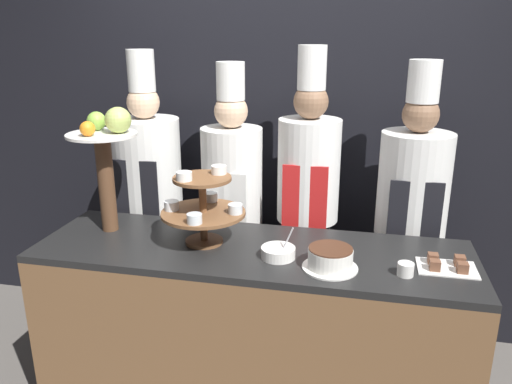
# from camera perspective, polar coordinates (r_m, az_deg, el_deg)

# --- Properties ---
(wall_back) EXTENTS (10.00, 0.06, 2.80)m
(wall_back) POSITION_cam_1_polar(r_m,az_deg,el_deg) (3.16, 3.28, 8.39)
(wall_back) COLOR black
(wall_back) RESTS_ON ground_plane
(buffet_counter) EXTENTS (2.08, 0.64, 0.93)m
(buffet_counter) POSITION_cam_1_polar(r_m,az_deg,el_deg) (2.62, -0.48, -15.73)
(buffet_counter) COLOR brown
(buffet_counter) RESTS_ON ground_plane
(tiered_stand) EXTENTS (0.41, 0.41, 0.38)m
(tiered_stand) POSITION_cam_1_polar(r_m,az_deg,el_deg) (2.40, -6.07, -1.50)
(tiered_stand) COLOR brown
(tiered_stand) RESTS_ON buffet_counter
(fruit_pedestal) EXTENTS (0.35, 0.35, 0.64)m
(fruit_pedestal) POSITION_cam_1_polar(r_m,az_deg,el_deg) (2.60, -16.72, 4.68)
(fruit_pedestal) COLOR brown
(fruit_pedestal) RESTS_ON buffet_counter
(cake_round) EXTENTS (0.24, 0.24, 0.10)m
(cake_round) POSITION_cam_1_polar(r_m,az_deg,el_deg) (2.21, 8.48, -7.55)
(cake_round) COLOR white
(cake_round) RESTS_ON buffet_counter
(cup_white) EXTENTS (0.07, 0.07, 0.06)m
(cup_white) POSITION_cam_1_polar(r_m,az_deg,el_deg) (2.22, 16.72, -8.46)
(cup_white) COLOR white
(cup_white) RESTS_ON buffet_counter
(cake_square_tray) EXTENTS (0.25, 0.17, 0.05)m
(cake_square_tray) POSITION_cam_1_polar(r_m,az_deg,el_deg) (2.35, 21.00, -7.81)
(cake_square_tray) COLOR white
(cake_square_tray) RESTS_ON buffet_counter
(serving_bowl_near) EXTENTS (0.16, 0.16, 0.15)m
(serving_bowl_near) POSITION_cam_1_polar(r_m,az_deg,el_deg) (2.29, 2.56, -6.91)
(serving_bowl_near) COLOR white
(serving_bowl_near) RESTS_ON buffet_counter
(chef_left) EXTENTS (0.40, 0.40, 1.82)m
(chef_left) POSITION_cam_1_polar(r_m,az_deg,el_deg) (3.12, -12.10, -0.04)
(chef_left) COLOR #38332D
(chef_left) RESTS_ON ground_plane
(chef_center_left) EXTENTS (0.35, 0.35, 1.76)m
(chef_center_left) POSITION_cam_1_polar(r_m,az_deg,el_deg) (2.95, -2.72, -0.98)
(chef_center_left) COLOR black
(chef_center_left) RESTS_ON ground_plane
(chef_center_right) EXTENTS (0.35, 0.35, 1.85)m
(chef_center_right) POSITION_cam_1_polar(r_m,az_deg,el_deg) (2.86, 5.93, -0.66)
(chef_center_right) COLOR #28282D
(chef_center_right) RESTS_ON ground_plane
(chef_right) EXTENTS (0.38, 0.38, 1.79)m
(chef_right) POSITION_cam_1_polar(r_m,az_deg,el_deg) (2.87, 17.28, -2.21)
(chef_right) COLOR black
(chef_right) RESTS_ON ground_plane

